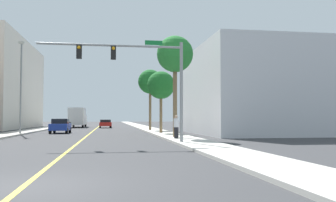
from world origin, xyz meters
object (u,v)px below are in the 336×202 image
palm_far (150,82)px  car_black (63,124)px  street_lamp (21,83)px  car_red (105,123)px  palm_near (175,55)px  traffic_signal_mast (139,67)px  pedestrian (176,127)px  delivery_truck (78,117)px  palm_mid (161,86)px  car_blue (60,126)px

palm_far → car_black: bearing=140.5°
street_lamp → car_red: 23.97m
car_red → palm_near: bearing=-81.7°
traffic_signal_mast → palm_near: (3.24, 5.50, 1.77)m
palm_far → pedestrian: (-0.08, -18.24, -5.02)m
street_lamp → pedestrian: (13.39, -11.30, -4.09)m
car_red → car_black: (-5.91, -5.78, 0.07)m
traffic_signal_mast → street_lamp: 18.16m
car_black → delivery_truck: 10.19m
palm_far → pedestrian: size_ratio=4.43×
traffic_signal_mast → palm_near: palm_near is taller
street_lamp → palm_near: bearing=-34.5°
palm_near → palm_mid: (0.03, 8.16, -1.69)m
palm_far → traffic_signal_mast: bearing=-98.0°
car_red → pedestrian: (5.49, -33.50, 0.27)m
street_lamp → palm_far: bearing=27.3°
car_blue → car_red: bearing=78.0°
palm_near → palm_mid: bearing=89.8°
palm_mid → street_lamp: bearing=174.9°
car_blue → pedestrian: size_ratio=2.29×
traffic_signal_mast → car_black: (-8.42, 31.30, -4.00)m
palm_near → pedestrian: (-0.25, -1.92, -5.56)m
traffic_signal_mast → palm_far: (3.07, 21.83, 1.22)m
delivery_truck → pedestrian: delivery_truck is taller
traffic_signal_mast → palm_near: 6.62m
car_red → car_blue: bearing=-104.9°
palm_near → car_red: palm_near is taller
palm_far → delivery_truck: bearing=117.7°
palm_mid → pedestrian: size_ratio=3.68×
car_red → car_blue: car_blue is taller
traffic_signal_mast → delivery_truck: size_ratio=0.99×
street_lamp → car_blue: street_lamp is taller
palm_near → pedestrian: size_ratio=4.74×
traffic_signal_mast → palm_mid: size_ratio=1.45×
palm_near → palm_far: (-0.17, 16.33, -0.55)m
traffic_signal_mast → palm_mid: 14.05m
car_red → car_blue: 20.02m
palm_near → car_black: (-11.66, 25.80, -5.77)m
street_lamp → car_black: (1.98, 16.42, -4.29)m
car_red → pedestrian: bearing=-82.7°
pedestrian → palm_far: bearing=-97.7°
car_red → palm_mid: bearing=-78.2°
palm_near → palm_far: bearing=90.6°
street_lamp → palm_mid: 13.73m
street_lamp → delivery_truck: 26.90m
traffic_signal_mast → pedestrian: 6.02m
palm_near → delivery_truck: 37.68m
car_black → pedestrian: size_ratio=2.60×
palm_far → pedestrian: 18.92m
palm_near → delivery_truck: bearing=106.2°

